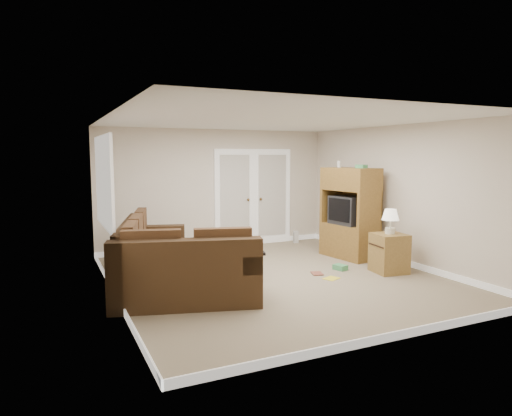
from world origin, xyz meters
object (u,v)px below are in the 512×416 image
coffee_table (231,258)px  tv_armoire (350,212)px  side_cabinet (389,250)px  sectional_sofa (166,264)px

coffee_table → tv_armoire: size_ratio=0.63×
side_cabinet → sectional_sofa: bearing=177.2°
sectional_sofa → side_cabinet: bearing=5.0°
sectional_sofa → side_cabinet: size_ratio=3.14×
tv_armoire → side_cabinet: size_ratio=1.73×
sectional_sofa → coffee_table: 1.29m
tv_armoire → side_cabinet: tv_armoire is taller
tv_armoire → coffee_table: bearing=174.9°
sectional_sofa → tv_armoire: bearing=24.2°
coffee_table → side_cabinet: side_cabinet is taller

